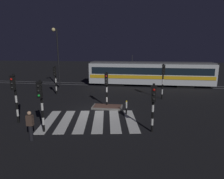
{
  "coord_description": "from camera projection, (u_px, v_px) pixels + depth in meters",
  "views": [
    {
      "loc": [
        3.4,
        -14.77,
        5.07
      ],
      "look_at": [
        0.95,
        2.28,
        1.4
      ],
      "focal_mm": 31.17,
      "sensor_mm": 36.0,
      "label": 1
    }
  ],
  "objects": [
    {
      "name": "bollard_island_edge",
      "position": [
        126.0,
        107.0,
        15.11
      ],
      "size": [
        0.12,
        0.12,
        1.11
      ],
      "color": "black",
      "rests_on": "ground"
    },
    {
      "name": "traffic_island",
      "position": [
        107.0,
        107.0,
        16.82
      ],
      "size": [
        2.58,
        1.34,
        0.18
      ],
      "color": "slate",
      "rests_on": "ground"
    },
    {
      "name": "ground_plane",
      "position": [
        96.0,
        112.0,
        15.83
      ],
      "size": [
        120.0,
        120.0,
        0.0
      ],
      "primitive_type": "plane",
      "color": "black"
    },
    {
      "name": "rail_near",
      "position": [
        114.0,
        86.0,
        26.73
      ],
      "size": [
        80.0,
        0.12,
        0.03
      ],
      "primitive_type": "cube",
      "color": "#59595E",
      "rests_on": "ground"
    },
    {
      "name": "traffic_light_corner_near_left",
      "position": [
        14.0,
        91.0,
        12.92
      ],
      "size": [
        0.36,
        0.42,
        3.42
      ],
      "color": "black",
      "rests_on": "ground"
    },
    {
      "name": "traffic_light_corner_near_right",
      "position": [
        153.0,
        101.0,
        11.53
      ],
      "size": [
        0.36,
        0.42,
        3.03
      ],
      "color": "black",
      "rests_on": "ground"
    },
    {
      "name": "traffic_light_median_centre",
      "position": [
        107.0,
        84.0,
        16.7
      ],
      "size": [
        0.36,
        0.42,
        3.08
      ],
      "color": "black",
      "rests_on": "ground"
    },
    {
      "name": "pedestrian_waiting_at_kerb",
      "position": [
        30.0,
        126.0,
        10.74
      ],
      "size": [
        0.36,
        0.24,
        1.71
      ],
      "color": "black",
      "rests_on": "ground"
    },
    {
      "name": "rail_far",
      "position": [
        116.0,
        84.0,
        28.12
      ],
      "size": [
        80.0,
        0.12,
        0.03
      ],
      "primitive_type": "cube",
      "color": "#59595E",
      "rests_on": "ground"
    },
    {
      "name": "traffic_light_corner_far_left",
      "position": [
        55.0,
        76.0,
        21.27
      ],
      "size": [
        0.36,
        0.42,
        3.16
      ],
      "color": "black",
      "rests_on": "ground"
    },
    {
      "name": "street_lamp_trackside_left",
      "position": [
        57.0,
        51.0,
        24.02
      ],
      "size": [
        0.44,
        1.21,
        7.42
      ],
      "color": "black",
      "rests_on": "ground"
    },
    {
      "name": "traffic_light_corner_far_right",
      "position": [
        163.0,
        76.0,
        19.19
      ],
      "size": [
        0.36,
        0.42,
        3.57
      ],
      "color": "black",
      "rests_on": "ground"
    },
    {
      "name": "crosswalk_zebra",
      "position": [
        90.0,
        121.0,
        13.85
      ],
      "size": [
        7.18,
        5.46,
        0.02
      ],
      "color": "silver",
      "rests_on": "ground"
    },
    {
      "name": "tram",
      "position": [
        150.0,
        73.0,
        26.4
      ],
      "size": [
        16.64,
        2.58,
        4.15
      ],
      "color": "silver",
      "rests_on": "ground"
    },
    {
      "name": "traffic_light_kerb_mid_left",
      "position": [
        41.0,
        99.0,
        11.5
      ],
      "size": [
        0.36,
        0.42,
        3.25
      ],
      "color": "black",
      "rests_on": "ground"
    }
  ]
}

